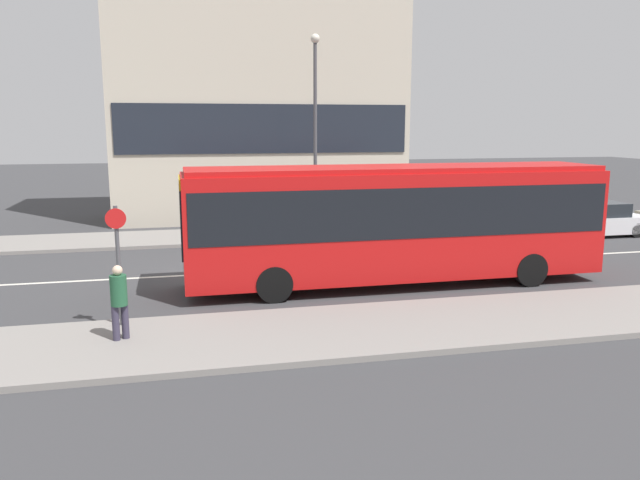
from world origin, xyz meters
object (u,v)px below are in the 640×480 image
object	(u,v)px
street_lamp	(315,117)
pedestrian_near_stop	(119,298)
parked_car_0	(597,220)
bus_stop_sign	(118,256)
city_bus	(395,217)

from	to	relation	value
street_lamp	pedestrian_near_stop	bearing A→B (deg)	-120.43
parked_car_0	bus_stop_sign	world-z (taller)	bus_stop_sign
city_bus	street_lamp	xyz separation A→B (m)	(-0.60, 7.77, 2.89)
street_lamp	bus_stop_sign	bearing A→B (deg)	-122.96
bus_stop_sign	pedestrian_near_stop	bearing A→B (deg)	-86.39
parked_car_0	bus_stop_sign	xyz separation A→B (m)	(-18.27, -8.35, 1.05)
pedestrian_near_stop	bus_stop_sign	xyz separation A→B (m)	(-0.06, 0.97, 0.68)
parked_car_0	street_lamp	distance (m)	12.45
parked_car_0	bus_stop_sign	distance (m)	20.12
city_bus	bus_stop_sign	distance (m)	7.78
parked_car_0	street_lamp	bearing A→B (deg)	170.06
city_bus	street_lamp	world-z (taller)	street_lamp
bus_stop_sign	street_lamp	distance (m)	12.76
city_bus	street_lamp	distance (m)	8.32
city_bus	parked_car_0	bearing A→B (deg)	23.59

